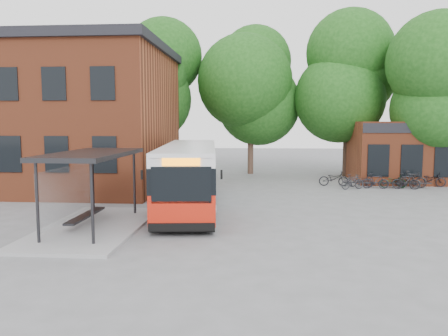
# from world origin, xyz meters

# --- Properties ---
(ground) EXTENTS (100.00, 100.00, 0.00)m
(ground) POSITION_xyz_m (0.00, 0.00, 0.00)
(ground) COLOR #5E5E60
(station_building) EXTENTS (18.40, 10.40, 8.50)m
(station_building) POSITION_xyz_m (-13.00, 9.00, 4.25)
(station_building) COLOR brown
(station_building) RESTS_ON ground
(bus_shelter) EXTENTS (3.60, 7.00, 2.90)m
(bus_shelter) POSITION_xyz_m (-4.50, -1.00, 1.45)
(bus_shelter) COLOR #262629
(bus_shelter) RESTS_ON ground
(bike_rail) EXTENTS (5.20, 0.10, 0.38)m
(bike_rail) POSITION_xyz_m (9.28, 10.00, 0.19)
(bike_rail) COLOR #262629
(bike_rail) RESTS_ON ground
(tree_0) EXTENTS (7.92, 7.92, 11.00)m
(tree_0) POSITION_xyz_m (-6.00, 16.00, 5.50)
(tree_0) COLOR #154312
(tree_0) RESTS_ON ground
(tree_1) EXTENTS (7.92, 7.92, 10.40)m
(tree_1) POSITION_xyz_m (1.00, 17.00, 5.20)
(tree_1) COLOR #154312
(tree_1) RESTS_ON ground
(tree_2) EXTENTS (7.92, 7.92, 11.00)m
(tree_2) POSITION_xyz_m (8.00, 16.00, 5.50)
(tree_2) COLOR #154312
(tree_2) RESTS_ON ground
(tree_3) EXTENTS (7.04, 7.04, 9.28)m
(tree_3) POSITION_xyz_m (13.00, 12.00, 4.64)
(tree_3) COLOR #154312
(tree_3) RESTS_ON ground
(city_bus) EXTENTS (3.64, 11.63, 2.91)m
(city_bus) POSITION_xyz_m (-1.61, 3.66, 1.45)
(city_bus) COLOR red
(city_bus) RESTS_ON ground
(bicycle_0) EXTENTS (1.82, 0.71, 0.94)m
(bicycle_0) POSITION_xyz_m (6.29, 10.84, 0.47)
(bicycle_0) COLOR black
(bicycle_0) RESTS_ON ground
(bicycle_1) EXTENTS (1.56, 0.94, 0.91)m
(bicycle_1) POSITION_xyz_m (7.17, 9.55, 0.45)
(bicycle_1) COLOR #2C2D32
(bicycle_1) RESTS_ON ground
(bicycle_2) EXTENTS (1.56, 0.59, 0.81)m
(bicycle_2) POSITION_xyz_m (7.90, 10.58, 0.41)
(bicycle_2) COLOR #222228
(bicycle_2) RESTS_ON ground
(bicycle_3) EXTENTS (1.57, 0.62, 0.92)m
(bicycle_3) POSITION_xyz_m (8.59, 9.93, 0.46)
(bicycle_3) COLOR black
(bicycle_3) RESTS_ON ground
(bicycle_4) EXTENTS (1.55, 0.54, 0.81)m
(bicycle_4) POSITION_xyz_m (9.75, 10.33, 0.41)
(bicycle_4) COLOR black
(bicycle_4) RESTS_ON ground
(bicycle_5) EXTENTS (1.61, 0.60, 0.95)m
(bicycle_5) POSITION_xyz_m (10.33, 9.80, 0.47)
(bicycle_5) COLOR black
(bicycle_5) RESTS_ON ground
(bicycle_6) EXTENTS (1.71, 0.89, 0.85)m
(bicycle_6) POSITION_xyz_m (10.47, 10.18, 0.43)
(bicycle_6) COLOR #322B27
(bicycle_6) RESTS_ON ground
(bicycle_7) EXTENTS (1.76, 1.01, 1.02)m
(bicycle_7) POSITION_xyz_m (10.90, 10.55, 0.51)
(bicycle_7) COLOR black
(bicycle_7) RESTS_ON ground
(bicycle_extra_0) EXTENTS (1.85, 0.92, 0.93)m
(bicycle_extra_0) POSITION_xyz_m (12.16, 10.96, 0.47)
(bicycle_extra_0) COLOR black
(bicycle_extra_0) RESTS_ON ground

